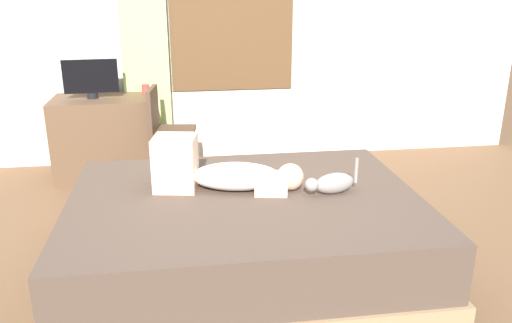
% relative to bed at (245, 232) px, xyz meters
% --- Properties ---
extents(ground_plane, '(16.00, 16.00, 0.00)m').
position_rel_bed_xyz_m(ground_plane, '(-0.03, -0.14, -0.24)').
color(ground_plane, brown).
extents(back_wall_with_window, '(6.40, 0.14, 2.90)m').
position_rel_bed_xyz_m(back_wall_with_window, '(-0.02, 2.29, 1.20)').
color(back_wall_with_window, silver).
rests_on(back_wall_with_window, ground).
extents(bed, '(2.20, 1.66, 0.49)m').
position_rel_bed_xyz_m(bed, '(0.00, 0.00, 0.00)').
color(bed, '#997A56').
rests_on(bed, ground).
extents(person_lying, '(0.94, 0.40, 0.34)m').
position_rel_bed_xyz_m(person_lying, '(-0.13, 0.14, 0.36)').
color(person_lying, silver).
rests_on(person_lying, bed).
extents(cat, '(0.35, 0.16, 0.21)m').
position_rel_bed_xyz_m(cat, '(0.54, -0.04, 0.32)').
color(cat, gray).
rests_on(cat, bed).
extents(desk, '(0.90, 0.56, 0.74)m').
position_rel_bed_xyz_m(desk, '(-1.07, 1.89, 0.13)').
color(desk, brown).
rests_on(desk, ground).
extents(tv_monitor, '(0.48, 0.10, 0.35)m').
position_rel_bed_xyz_m(tv_monitor, '(-1.15, 1.89, 0.68)').
color(tv_monitor, black).
rests_on(tv_monitor, desk).
extents(cup, '(0.07, 0.07, 0.09)m').
position_rel_bed_xyz_m(cup, '(-0.68, 2.01, 0.54)').
color(cup, '#B23D38').
rests_on(cup, desk).
extents(chair_by_desk, '(0.43, 0.43, 0.86)m').
position_rel_bed_xyz_m(chair_by_desk, '(-0.51, 1.66, 0.26)').
color(chair_by_desk, '#4C3828').
rests_on(chair_by_desk, ground).
extents(curtain_left, '(0.44, 0.06, 2.42)m').
position_rel_bed_xyz_m(curtain_left, '(-0.67, 2.17, 0.97)').
color(curtain_left, '#ADCC75').
rests_on(curtain_left, ground).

